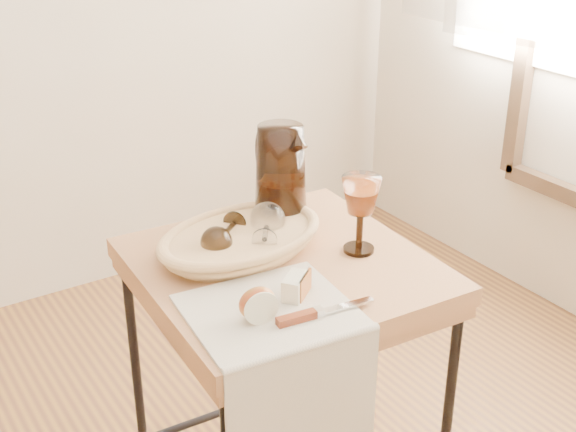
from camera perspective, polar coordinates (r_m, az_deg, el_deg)
side_table at (r=1.91m, az=-0.34°, el=-13.76°), size 0.65×0.65×0.78m
tea_towel at (r=1.51m, az=-1.36°, el=-7.13°), size 0.35×0.32×0.01m
bread_basket at (r=1.73m, az=-3.54°, el=-1.90°), size 0.40×0.30×0.05m
goblet_lying_a at (r=1.72m, az=-4.77°, el=-1.32°), size 0.14×0.13×0.07m
goblet_lying_b at (r=1.72m, az=-1.64°, el=-0.92°), size 0.15×0.16×0.08m
pitcher at (r=1.82m, az=-0.56°, el=3.03°), size 0.24×0.29×0.29m
wine_goblet at (r=1.71m, az=5.42°, el=0.12°), size 0.12×0.12×0.18m
apple_half at (r=1.47m, az=-2.32°, el=-6.52°), size 0.08×0.05×0.07m
apple_wedge at (r=1.54m, az=0.53°, el=-5.27°), size 0.08×0.07×0.05m
table_knife at (r=1.49m, az=2.56°, el=-7.11°), size 0.21×0.04×0.02m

